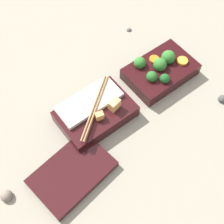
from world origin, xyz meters
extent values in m
plane|color=gray|center=(0.00, 0.00, 0.00)|extent=(3.00, 3.00, 0.00)
cube|color=black|center=(-0.13, 0.01, 0.02)|extent=(0.19, 0.13, 0.04)
sphere|color=#2D7028|center=(-0.16, 0.00, 0.05)|extent=(0.04, 0.04, 0.04)
sphere|color=#19511E|center=(-0.10, 0.05, 0.05)|extent=(0.03, 0.03, 0.03)
sphere|color=#2D7028|center=(-0.12, 0.01, 0.05)|extent=(0.04, 0.04, 0.04)
sphere|color=#236023|center=(-0.08, 0.02, 0.05)|extent=(0.03, 0.03, 0.03)
sphere|color=#2D7028|center=(-0.08, -0.03, 0.05)|extent=(0.03, 0.03, 0.03)
cylinder|color=orange|center=(-0.19, 0.03, 0.04)|extent=(0.04, 0.04, 0.01)
cylinder|color=orange|center=(-0.13, -0.02, 0.04)|extent=(0.04, 0.04, 0.01)
cube|color=black|center=(0.10, 0.01, 0.02)|extent=(0.19, 0.13, 0.04)
cube|color=silver|center=(0.10, -0.02, 0.04)|extent=(0.17, 0.07, 0.01)
cube|color=#EAB266|center=(0.06, 0.03, 0.05)|extent=(0.03, 0.03, 0.03)
cube|color=#F4A356|center=(0.11, 0.04, 0.05)|extent=(0.02, 0.02, 0.02)
cylinder|color=olive|center=(0.10, 0.01, 0.05)|extent=(0.16, 0.12, 0.01)
cylinder|color=olive|center=(0.10, 0.01, 0.05)|extent=(0.16, 0.12, 0.01)
cube|color=black|center=(0.24, 0.10, 0.01)|extent=(0.20, 0.15, 0.02)
sphere|color=#474442|center=(-0.21, 0.18, 0.01)|extent=(0.02, 0.02, 0.02)
sphere|color=#7A6B5B|center=(0.39, 0.06, 0.01)|extent=(0.03, 0.03, 0.03)
sphere|color=#595651|center=(-0.17, -0.19, 0.00)|extent=(0.02, 0.02, 0.02)
camera|label=1|loc=(0.32, 0.37, 0.72)|focal=50.00mm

